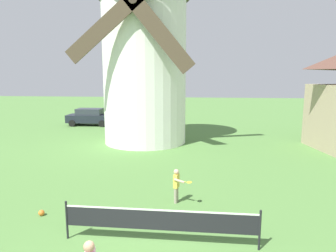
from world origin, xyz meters
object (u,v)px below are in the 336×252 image
tennis_net (160,220)px  stray_ball (41,213)px  parked_car_black (90,117)px  player_far (177,184)px  windmill (144,47)px  parked_car_mustard (147,118)px

tennis_net → stray_ball: 4.30m
tennis_net → parked_car_black: 21.25m
player_far → stray_ball: (-4.31, -1.50, -0.61)m
player_far → parked_car_black: parked_car_black is taller
player_far → stray_ball: player_far is taller
windmill → player_far: size_ratio=10.24×
windmill → parked_car_black: (-6.42, 6.45, -5.61)m
tennis_net → parked_car_mustard: bearing=101.3°
parked_car_black → player_far: bearing=-60.2°
player_far → tennis_net: bearing=-95.0°
tennis_net → player_far: player_far is taller
player_far → parked_car_black: bearing=119.8°
windmill → tennis_net: (2.74, -12.72, -5.74)m
tennis_net → player_far: (0.24, 2.75, 0.02)m
stray_ball → parked_car_black: bearing=105.8°
stray_ball → windmill: bearing=83.4°
tennis_net → player_far: bearing=85.0°
tennis_net → parked_car_black: size_ratio=1.28×
windmill → stray_ball: 13.17m
windmill → parked_car_mustard: bearing=99.5°
player_far → stray_ball: size_ratio=6.45×
stray_ball → parked_car_mustard: size_ratio=0.04×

